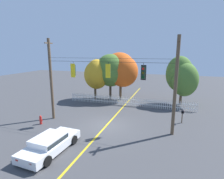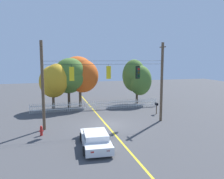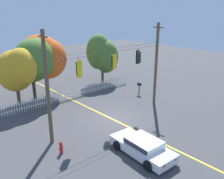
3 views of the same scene
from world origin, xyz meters
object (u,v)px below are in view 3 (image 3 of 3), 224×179
object	(u,v)px
autumn_maple_near_fence	(18,70)
autumn_oak_far_east	(44,56)
traffic_signal_westbound_side	(114,61)
traffic_signal_eastbound_side	(79,69)
autumn_maple_far_west	(102,53)
autumn_maple_mid	(34,62)
roadside_mailbox	(139,85)
traffic_signal_northbound_secondary	(139,57)
parked_car	(143,146)
fire_hydrant	(61,147)

from	to	relation	value
autumn_maple_near_fence	autumn_oak_far_east	distance (m)	3.42
autumn_oak_far_east	autumn_maple_near_fence	bearing A→B (deg)	-162.86
traffic_signal_westbound_side	autumn_maple_near_fence	distance (m)	9.55
traffic_signal_eastbound_side	autumn_maple_far_west	bearing A→B (deg)	43.56
autumn_maple_mid	autumn_oak_far_east	size ratio (longest dim) A/B	0.97
autumn_oak_far_east	roadside_mailbox	size ratio (longest dim) A/B	5.02
traffic_signal_eastbound_side	traffic_signal_northbound_secondary	size ratio (longest dim) A/B	1.02
autumn_maple_mid	parked_car	xyz separation A→B (m)	(0.45, -14.00, -3.36)
traffic_signal_eastbound_side	autumn_maple_far_west	world-z (taller)	autumn_maple_far_west
traffic_signal_northbound_secondary	autumn_oak_far_east	size ratio (longest dim) A/B	0.22
autumn_maple_far_west	traffic_signal_westbound_side	bearing A→B (deg)	-124.48
traffic_signal_eastbound_side	autumn_maple_near_fence	size ratio (longest dim) A/B	0.26
fire_hydrant	autumn_maple_mid	bearing A→B (deg)	72.04
traffic_signal_westbound_side	parked_car	distance (m)	7.23
autumn_maple_near_fence	traffic_signal_eastbound_side	bearing A→B (deg)	-81.19
parked_car	roadside_mailbox	size ratio (longest dim) A/B	3.54
traffic_signal_westbound_side	autumn_oak_far_east	distance (m)	9.34
autumn_maple_far_west	roadside_mailbox	size ratio (longest dim) A/B	4.70
fire_hydrant	roadside_mailbox	world-z (taller)	roadside_mailbox
traffic_signal_eastbound_side	autumn_maple_far_west	size ratio (longest dim) A/B	0.24
traffic_signal_eastbound_side	roadside_mailbox	size ratio (longest dim) A/B	1.11
autumn_oak_far_east	fire_hydrant	distance (m)	12.41
autumn_maple_mid	parked_car	world-z (taller)	autumn_maple_mid
fire_hydrant	traffic_signal_westbound_side	bearing A→B (deg)	14.91
autumn_maple_near_fence	roadside_mailbox	size ratio (longest dim) A/B	4.34
autumn_maple_mid	autumn_maple_far_west	world-z (taller)	autumn_maple_mid
traffic_signal_westbound_side	autumn_maple_near_fence	xyz separation A→B (m)	(-4.64, 8.22, -1.42)
autumn_maple_far_west	fire_hydrant	world-z (taller)	autumn_maple_far_west
traffic_signal_northbound_secondary	fire_hydrant	distance (m)	10.25
autumn_maple_mid	autumn_oak_far_east	bearing A→B (deg)	20.53
traffic_signal_eastbound_side	fire_hydrant	size ratio (longest dim) A/B	1.74
autumn_maple_mid	fire_hydrant	bearing A→B (deg)	-107.96
traffic_signal_northbound_secondary	parked_car	distance (m)	8.62
traffic_signal_westbound_side	parked_car	size ratio (longest dim) A/B	0.29
autumn_oak_far_east	autumn_maple_far_west	bearing A→B (deg)	0.25
autumn_oak_far_east	roadside_mailbox	xyz separation A→B (m)	(7.78, -6.42, -3.26)
traffic_signal_westbound_side	autumn_maple_mid	bearing A→B (deg)	107.45
traffic_signal_westbound_side	autumn_oak_far_east	size ratio (longest dim) A/B	0.21
autumn_maple_far_west	fire_hydrant	xyz separation A→B (m)	(-12.44, -10.86, -3.27)
parked_car	autumn_maple_far_west	bearing A→B (deg)	59.26
traffic_signal_northbound_secondary	parked_car	bearing A→B (deg)	-134.73
autumn_oak_far_east	autumn_maple_far_west	world-z (taller)	autumn_oak_far_east
fire_hydrant	roadside_mailbox	distance (m)	13.19
autumn_maple_near_fence	roadside_mailbox	xyz separation A→B (m)	(10.97, -5.44, -2.52)
traffic_signal_eastbound_side	parked_car	distance (m)	6.90
traffic_signal_northbound_secondary	parked_car	size ratio (longest dim) A/B	0.31
traffic_signal_northbound_secondary	autumn_maple_mid	distance (m)	10.45
traffic_signal_northbound_secondary	fire_hydrant	size ratio (longest dim) A/B	1.71
traffic_signal_westbound_side	autumn_maple_mid	world-z (taller)	autumn_maple_mid
roadside_mailbox	autumn_maple_mid	bearing A→B (deg)	146.78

